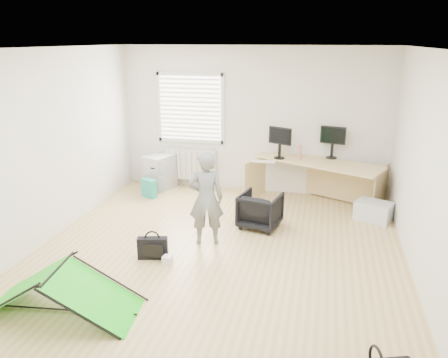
% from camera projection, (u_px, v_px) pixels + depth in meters
% --- Properties ---
extents(ground, '(5.50, 5.50, 0.00)m').
position_uv_depth(ground, '(217.00, 254.00, 5.97)').
color(ground, tan).
rests_on(ground, ground).
extents(back_wall, '(5.00, 0.02, 2.70)m').
position_uv_depth(back_wall, '(253.00, 121.00, 8.11)').
color(back_wall, silver).
rests_on(back_wall, ground).
extents(window, '(1.20, 0.06, 1.20)m').
position_uv_depth(window, '(190.00, 108.00, 8.27)').
color(window, silver).
rests_on(window, back_wall).
extents(radiator, '(1.00, 0.12, 0.60)m').
position_uv_depth(radiator, '(191.00, 164.00, 8.57)').
color(radiator, silver).
rests_on(radiator, back_wall).
extents(desk, '(2.33, 1.57, 0.76)m').
position_uv_depth(desk, '(316.00, 182.00, 7.76)').
color(desk, tan).
rests_on(desk, ground).
extents(filing_cabinet, '(0.60, 0.68, 0.67)m').
position_uv_depth(filing_cabinet, '(160.00, 172.00, 8.49)').
color(filing_cabinet, '#AFB1B5').
rests_on(filing_cabinet, ground).
extents(monitor_left, '(0.44, 0.26, 0.42)m').
position_uv_depth(monitor_left, '(280.00, 147.00, 7.75)').
color(monitor_left, black).
rests_on(monitor_left, desk).
extents(monitor_right, '(0.45, 0.19, 0.42)m').
position_uv_depth(monitor_right, '(332.00, 147.00, 7.76)').
color(monitor_right, black).
rests_on(monitor_right, desk).
extents(keyboard, '(0.41, 0.15, 0.02)m').
position_uv_depth(keyboard, '(263.00, 161.00, 7.58)').
color(keyboard, beige).
rests_on(keyboard, desk).
extents(thermos, '(0.08, 0.08, 0.25)m').
position_uv_depth(thermos, '(300.00, 152.00, 7.74)').
color(thermos, '#C66F70').
rests_on(thermos, desk).
extents(office_chair, '(0.70, 0.71, 0.55)m').
position_uv_depth(office_chair, '(260.00, 210.00, 6.75)').
color(office_chair, black).
rests_on(office_chair, ground).
extents(person, '(0.56, 0.45, 1.35)m').
position_uv_depth(person, '(206.00, 199.00, 6.09)').
color(person, slate).
rests_on(person, ground).
extents(kite, '(1.73, 0.92, 0.51)m').
position_uv_depth(kite, '(60.00, 290.00, 4.64)').
color(kite, '#19C712').
rests_on(kite, ground).
extents(storage_crate, '(0.66, 0.57, 0.31)m').
position_uv_depth(storage_crate, '(374.00, 211.00, 7.04)').
color(storage_crate, silver).
rests_on(storage_crate, ground).
extents(tote_bag, '(0.32, 0.23, 0.35)m').
position_uv_depth(tote_bag, '(149.00, 188.00, 8.06)').
color(tote_bag, teal).
rests_on(tote_bag, ground).
extents(laptop_bag, '(0.41, 0.22, 0.30)m').
position_uv_depth(laptop_bag, '(153.00, 248.00, 5.81)').
color(laptop_bag, black).
rests_on(laptop_bag, ground).
extents(white_box, '(0.12, 0.12, 0.11)m').
position_uv_depth(white_box, '(167.00, 260.00, 5.69)').
color(white_box, silver).
rests_on(white_box, ground).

